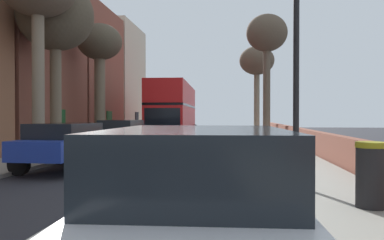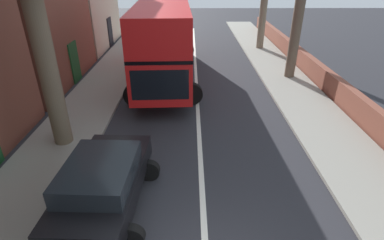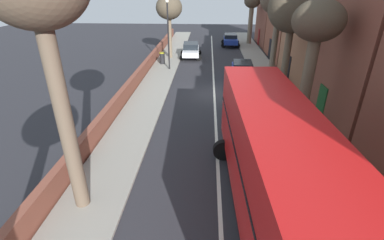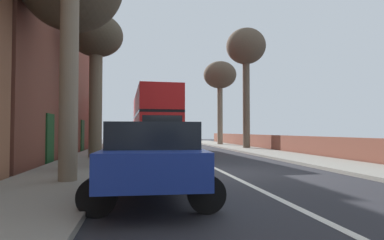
% 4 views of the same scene
% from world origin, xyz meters
% --- Properties ---
extents(ground_plane, '(84.00, 84.00, 0.00)m').
position_xyz_m(ground_plane, '(0.00, 0.00, 0.00)').
color(ground_plane, '#28282D').
extents(road_centre_line, '(0.16, 54.00, 0.01)m').
position_xyz_m(road_centre_line, '(0.00, 0.00, 0.00)').
color(road_centre_line, silver).
rests_on(road_centre_line, ground).
extents(sidewalk_left, '(2.60, 60.00, 0.12)m').
position_xyz_m(sidewalk_left, '(-4.90, 0.00, 0.06)').
color(sidewalk_left, gray).
rests_on(sidewalk_left, ground).
extents(sidewalk_right, '(2.60, 60.00, 0.12)m').
position_xyz_m(sidewalk_right, '(4.90, 0.00, 0.06)').
color(sidewalk_right, gray).
rests_on(sidewalk_right, ground).
extents(double_decker_bus, '(3.87, 11.55, 4.06)m').
position_xyz_m(double_decker_bus, '(-1.70, 12.77, 2.36)').
color(double_decker_bus, red).
rests_on(double_decker_bus, ground).
extents(parked_car_blue_left_1, '(2.52, 4.26, 1.52)m').
position_xyz_m(parked_car_blue_left_1, '(-2.50, -3.74, 0.89)').
color(parked_car_blue_left_1, '#1E389E').
rests_on(parked_car_blue_left_1, ground).
extents(parked_car_black_left_2, '(2.54, 3.99, 1.55)m').
position_xyz_m(parked_car_black_left_2, '(-2.50, 2.30, 0.90)').
color(parked_car_black_left_2, black).
rests_on(parked_car_black_left_2, ground).
extents(street_tree_left_0, '(2.56, 2.56, 6.91)m').
position_xyz_m(street_tree_left_0, '(-4.82, 5.53, 5.58)').
color(street_tree_left_0, brown).
rests_on(street_tree_left_0, sidewalk_left).
extents(street_tree_right_1, '(2.96, 2.96, 8.98)m').
position_xyz_m(street_tree_right_1, '(5.20, 12.39, 7.44)').
color(street_tree_right_1, brown).
rests_on(street_tree_right_1, sidewalk_right).
extents(street_tree_right_3, '(3.11, 3.11, 7.86)m').
position_xyz_m(street_tree_right_3, '(4.87, 18.80, 6.49)').
color(street_tree_right_3, '#7A6B56').
rests_on(street_tree_right_3, sidewalk_right).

